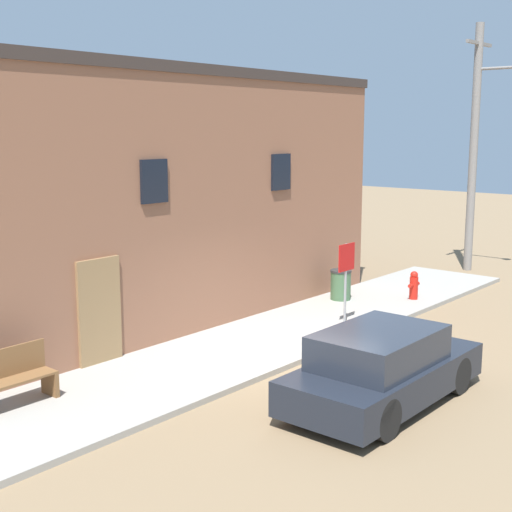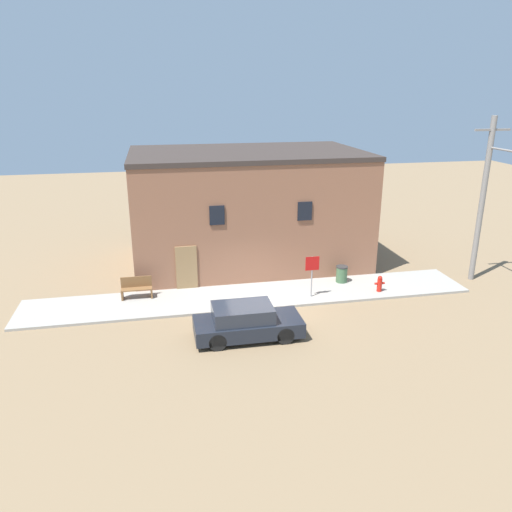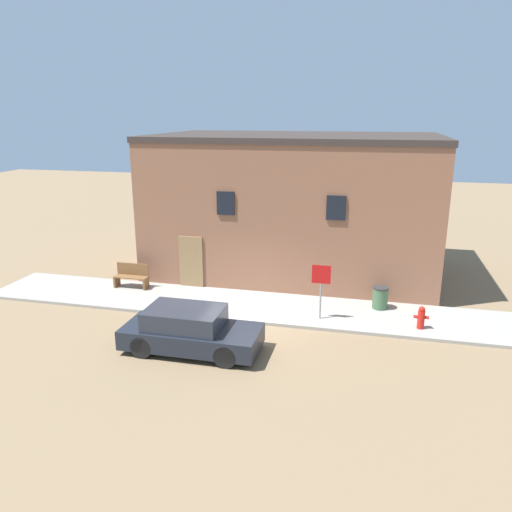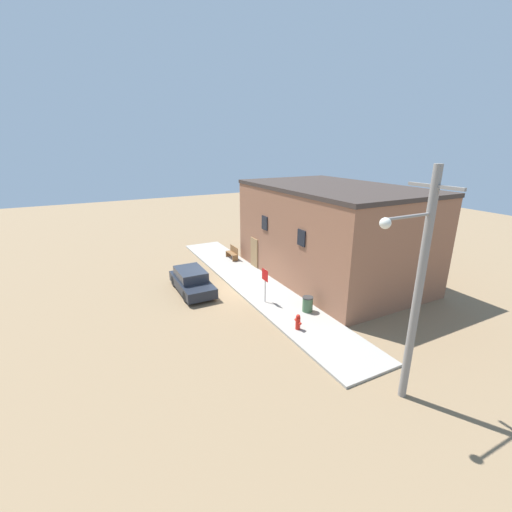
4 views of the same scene
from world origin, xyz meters
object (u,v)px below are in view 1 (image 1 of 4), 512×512
(trash_bin, at_px, (341,285))
(bench, at_px, (13,379))
(parked_car, at_px, (382,368))
(fire_hydrant, at_px, (414,285))
(utility_pole, at_px, (478,141))
(stop_sign, at_px, (346,268))

(trash_bin, bearing_deg, bench, 179.99)
(parked_car, bearing_deg, bench, 132.95)
(fire_hydrant, bearing_deg, parked_car, -156.16)
(trash_bin, distance_m, parked_car, 7.19)
(bench, height_order, utility_pole, utility_pole)
(fire_hydrant, bearing_deg, stop_sign, 179.38)
(utility_pole, height_order, parked_car, utility_pole)
(stop_sign, height_order, trash_bin, stop_sign)
(fire_hydrant, height_order, stop_sign, stop_sign)
(fire_hydrant, relative_size, bench, 0.56)
(parked_car, bearing_deg, utility_pole, 17.05)
(utility_pole, bearing_deg, bench, 177.29)
(trash_bin, bearing_deg, fire_hydrant, -48.71)
(fire_hydrant, height_order, utility_pole, utility_pole)
(fire_hydrant, height_order, bench, bench)
(bench, height_order, parked_car, parked_car)
(bench, relative_size, parked_car, 0.33)
(trash_bin, xyz_separation_m, parked_car, (-5.58, -4.54, 0.12))
(stop_sign, xyz_separation_m, parked_car, (-3.57, -3.08, -0.81))
(stop_sign, distance_m, bench, 7.98)
(bench, bearing_deg, fire_hydrant, -7.65)
(utility_pole, xyz_separation_m, parked_car, (-12.25, -3.76, -3.63))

